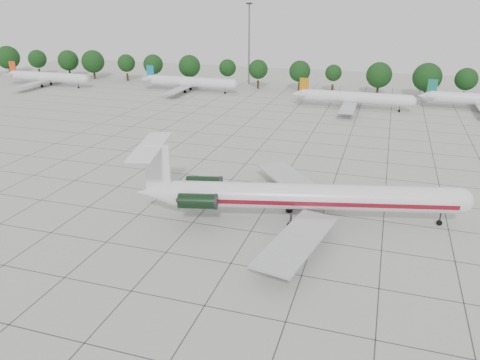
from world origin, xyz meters
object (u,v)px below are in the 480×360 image
at_px(main_airliner, 296,196).
at_px(bg_airliner_b, 190,82).
at_px(floodlight_mast, 249,39).
at_px(bg_airliner_c, 354,98).
at_px(bg_airliner_a, 47,77).

relative_size(main_airliner, bg_airliner_b, 1.52).
bearing_deg(bg_airliner_b, floodlight_mast, 53.80).
bearing_deg(floodlight_mast, bg_airliner_b, -126.20).
bearing_deg(bg_airliner_b, bg_airliner_c, -9.79).
bearing_deg(bg_airliner_a, main_airliner, -36.80).
height_order(bg_airliner_b, bg_airliner_c, same).
relative_size(bg_airliner_b, bg_airliner_c, 1.00).
xyz_separation_m(bg_airliner_a, floodlight_mast, (61.00, 23.86, 11.37)).
bearing_deg(bg_airliner_a, floodlight_mast, 21.37).
bearing_deg(bg_airliner_c, bg_airliner_a, 178.19).
height_order(bg_airliner_a, bg_airliner_b, same).
distance_m(main_airliner, bg_airliner_b, 90.91).
bearing_deg(bg_airliner_a, bg_airliner_b, 6.64).
xyz_separation_m(bg_airliner_b, floodlight_mast, (13.41, 18.33, 11.37)).
relative_size(main_airliner, bg_airliner_c, 1.52).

